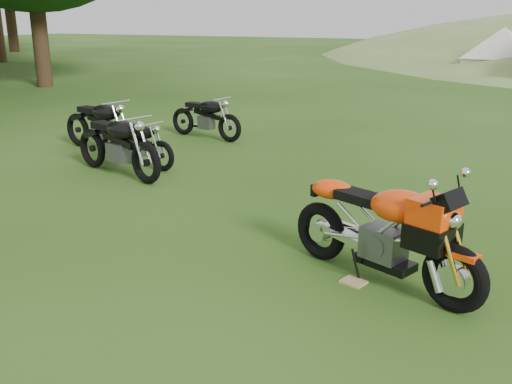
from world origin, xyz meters
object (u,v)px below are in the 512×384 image
at_px(sport_motorcycle, 383,222).
at_px(vintage_moto_b, 117,143).
at_px(plywood_board, 353,282).
at_px(tent_left, 502,50).
at_px(vintage_moto_d, 205,116).
at_px(vintage_moto_c, 100,124).
at_px(vintage_moto_a, 136,142).

xyz_separation_m(sport_motorcycle, vintage_moto_b, (-4.84, 2.06, -0.08)).
bearing_deg(vintage_moto_b, sport_motorcycle, -6.45).
bearing_deg(sport_motorcycle, vintage_moto_b, 179.10).
distance_m(plywood_board, tent_left, 21.97).
distance_m(sport_motorcycle, vintage_moto_b, 5.26).
height_order(sport_motorcycle, vintage_moto_d, sport_motorcycle).
bearing_deg(vintage_moto_c, tent_left, 84.30).
bearing_deg(sport_motorcycle, vintage_moto_a, 173.73).
xyz_separation_m(sport_motorcycle, tent_left, (-0.10, 21.80, 0.51)).
relative_size(vintage_moto_b, vintage_moto_c, 1.01).
bearing_deg(vintage_moto_b, vintage_moto_a, 114.24).
height_order(vintage_moto_b, vintage_moto_d, vintage_moto_b).
bearing_deg(vintage_moto_c, vintage_moto_d, 70.62).
bearing_deg(vintage_moto_c, sport_motorcycle, -15.37).
height_order(vintage_moto_a, vintage_moto_c, vintage_moto_c).
bearing_deg(vintage_moto_a, plywood_board, -22.55).
distance_m(sport_motorcycle, tent_left, 21.81).
bearing_deg(plywood_board, vintage_moto_b, 154.56).
xyz_separation_m(plywood_board, vintage_moto_a, (-4.69, 2.80, 0.42)).
bearing_deg(vintage_moto_a, vintage_moto_c, 161.95).
distance_m(vintage_moto_c, vintage_moto_d, 2.27).
distance_m(sport_motorcycle, plywood_board, 0.67).
height_order(sport_motorcycle, vintage_moto_a, sport_motorcycle).
bearing_deg(vintage_moto_a, sport_motorcycle, -20.19).
distance_m(plywood_board, vintage_moto_b, 5.14).
height_order(vintage_moto_b, vintage_moto_c, vintage_moto_b).
relative_size(vintage_moto_b, vintage_moto_d, 1.14).
relative_size(sport_motorcycle, vintage_moto_a, 1.27).
bearing_deg(plywood_board, vintage_moto_a, 149.20).
height_order(vintage_moto_a, vintage_moto_b, vintage_moto_b).
bearing_deg(sport_motorcycle, plywood_board, -126.87).
relative_size(vintage_moto_d, tent_left, 0.70).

